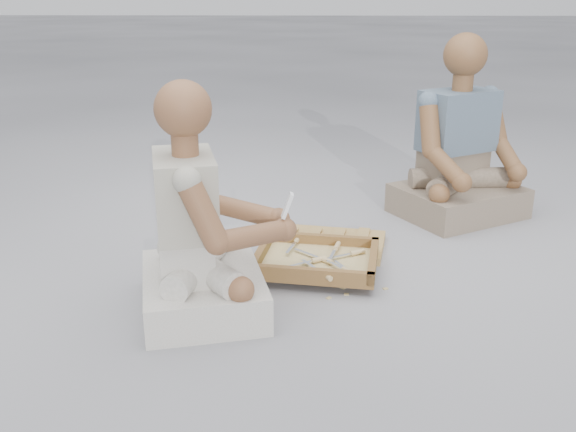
{
  "coord_description": "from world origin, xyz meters",
  "views": [
    {
      "loc": [
        0.08,
        -2.29,
        1.17
      ],
      "look_at": [
        0.01,
        0.16,
        0.3
      ],
      "focal_mm": 40.0,
      "sensor_mm": 36.0,
      "label": 1
    }
  ],
  "objects_px": {
    "tool_tray": "(317,260)",
    "craftsman": "(199,236)",
    "carved_panel": "(326,243)",
    "companion": "(460,157)"
  },
  "relations": [
    {
      "from": "tool_tray",
      "to": "companion",
      "type": "height_order",
      "value": "companion"
    },
    {
      "from": "carved_panel",
      "to": "tool_tray",
      "type": "xyz_separation_m",
      "value": [
        -0.05,
        -0.3,
        0.04
      ]
    },
    {
      "from": "craftsman",
      "to": "tool_tray",
      "type": "bearing_deg",
      "value": 113.29
    },
    {
      "from": "tool_tray",
      "to": "companion",
      "type": "relative_size",
      "value": 0.59
    },
    {
      "from": "carved_panel",
      "to": "companion",
      "type": "bearing_deg",
      "value": 34.66
    },
    {
      "from": "carved_panel",
      "to": "craftsman",
      "type": "xyz_separation_m",
      "value": [
        -0.49,
        -0.64,
        0.28
      ]
    },
    {
      "from": "craftsman",
      "to": "companion",
      "type": "distance_m",
      "value": 1.67
    },
    {
      "from": "tool_tray",
      "to": "craftsman",
      "type": "distance_m",
      "value": 0.61
    },
    {
      "from": "tool_tray",
      "to": "companion",
      "type": "bearing_deg",
      "value": 46.01
    },
    {
      "from": "carved_panel",
      "to": "tool_tray",
      "type": "relative_size",
      "value": 0.96
    }
  ]
}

